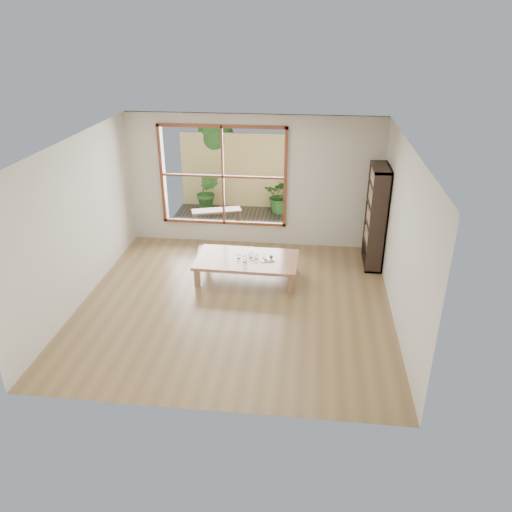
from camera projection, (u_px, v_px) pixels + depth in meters
The scene contains 15 objects.
ground at pixel (236, 302), 8.17m from camera, with size 5.00×5.00×0.00m, color olive.
low_table at pixel (247, 261), 8.78m from camera, with size 1.81×1.04×0.39m.
floor_cushion at pixel (213, 253), 9.77m from camera, with size 0.61×0.61×0.09m, color beige.
bookshelf at pixel (376, 217), 9.06m from camera, with size 0.30×0.85×1.88m, color black.
glass_tall at pixel (245, 259), 8.60m from camera, with size 0.07×0.07×0.13m, color silver.
glass_mid at pixel (256, 257), 8.73m from camera, with size 0.06×0.06×0.09m, color silver.
glass_short at pixel (251, 255), 8.78m from camera, with size 0.07×0.07×0.09m, color silver.
glass_small at pixel (239, 256), 8.75m from camera, with size 0.06×0.06×0.08m, color silver.
food_tray at pixel (268, 259), 8.70m from camera, with size 0.30×0.26×0.08m.
deck at pixel (233, 221), 11.42m from camera, with size 2.80×2.00×0.05m, color #332D25.
garden_bench at pixel (216, 212), 11.07m from camera, with size 1.13×0.63×0.34m.
bamboo_fence at pixel (239, 171), 11.92m from camera, with size 2.80×0.06×1.80m, color #D9BE6F.
shrub_right at pixel (281, 195), 11.69m from camera, with size 0.76×0.66×0.85m, color #306123.
shrub_left at pixel (208, 192), 11.72m from camera, with size 0.53×0.43×0.97m, color #306123.
garden_tree at pixel (212, 137), 11.95m from camera, with size 1.04×0.85×2.22m.
Camera 1 is at (1.13, -6.95, 4.22)m, focal length 35.00 mm.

